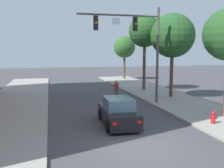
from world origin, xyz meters
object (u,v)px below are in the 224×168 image
car_lead_black (118,112)px  street_tree_third (145,32)px  fire_hydrant (213,117)px  street_tree_second (173,36)px  traffic_signal_mast (136,37)px  street_tree_farthest (124,47)px  pedestrian_crossing_road (116,88)px

car_lead_black → street_tree_third: 14.38m
fire_hydrant → street_tree_second: size_ratio=0.10×
traffic_signal_mast → street_tree_third: bearing=63.7°
street_tree_farthest → pedestrian_crossing_road: bearing=-109.5°
pedestrian_crossing_road → street_tree_second: (4.76, -1.47, 4.70)m
fire_hydrant → street_tree_farthest: street_tree_farthest is taller
fire_hydrant → street_tree_third: bearing=85.9°
car_lead_black → fire_hydrant: size_ratio=5.98×
street_tree_second → pedestrian_crossing_road: bearing=162.9°
fire_hydrant → street_tree_farthest: (2.10, 24.50, 4.41)m
traffic_signal_mast → pedestrian_crossing_road: size_ratio=4.57×
car_lead_black → street_tree_farthest: street_tree_farthest is taller
pedestrian_crossing_road → street_tree_farthest: street_tree_farthest is taller
car_lead_black → street_tree_farthest: size_ratio=0.67×
car_lead_black → pedestrian_crossing_road: (2.15, 8.40, 0.19)m
pedestrian_crossing_road → fire_hydrant: size_ratio=2.28×
street_tree_second → street_tree_third: bearing=99.1°
pedestrian_crossing_road → street_tree_second: street_tree_second is taller
pedestrian_crossing_road → fire_hydrant: pedestrian_crossing_road is taller
car_lead_black → street_tree_third: (6.14, 11.72, 5.63)m
traffic_signal_mast → street_tree_second: bearing=25.6°
traffic_signal_mast → street_tree_farthest: traffic_signal_mast is taller
fire_hydrant → pedestrian_crossing_road: bearing=106.9°
pedestrian_crossing_road → traffic_signal_mast: bearing=-79.3°
street_tree_second → traffic_signal_mast: bearing=-154.4°
car_lead_black → fire_hydrant: (5.18, -1.59, -0.22)m
traffic_signal_mast → fire_hydrant: traffic_signal_mast is taller
street_tree_third → street_tree_farthest: size_ratio=1.24×
fire_hydrant → street_tree_third: street_tree_third is taller
car_lead_black → pedestrian_crossing_road: 8.67m
traffic_signal_mast → car_lead_black: (-2.81, -4.97, -4.62)m
street_tree_second → car_lead_black: bearing=-134.9°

